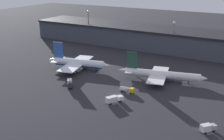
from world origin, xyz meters
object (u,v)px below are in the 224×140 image
object	(u,v)px
airplane_1	(161,75)
airplane_0	(78,63)
service_vehicle_3	(70,83)
service_vehicle_0	(127,89)
service_vehicle_2	(208,128)
service_vehicle_1	(114,99)

from	to	relation	value
airplane_1	airplane_0	bearing A→B (deg)	174.05
airplane_0	service_vehicle_3	size ratio (longest dim) A/B	6.73
service_vehicle_0	service_vehicle_2	xyz separation A→B (m)	(38.64, -16.05, 0.13)
airplane_0	airplane_1	xyz separation A→B (m)	(46.41, 5.88, -0.35)
airplane_1	service_vehicle_2	bearing A→B (deg)	-63.86
service_vehicle_2	service_vehicle_3	world-z (taller)	service_vehicle_3
service_vehicle_1	service_vehicle_3	xyz separation A→B (m)	(-26.13, 4.33, 0.28)
service_vehicle_1	service_vehicle_2	world-z (taller)	service_vehicle_1
airplane_1	service_vehicle_3	distance (m)	44.84
service_vehicle_3	service_vehicle_1	bearing A→B (deg)	42.33
service_vehicle_0	service_vehicle_3	distance (m)	27.18
service_vehicle_0	service_vehicle_2	bearing A→B (deg)	-28.54
airplane_0	airplane_1	distance (m)	46.78
airplane_1	service_vehicle_2	world-z (taller)	airplane_1
service_vehicle_2	service_vehicle_3	bearing A→B (deg)	122.18
airplane_1	service_vehicle_1	distance (m)	34.44
service_vehicle_1	service_vehicle_0	bearing A→B (deg)	29.64
service_vehicle_2	service_vehicle_3	distance (m)	65.21
service_vehicle_0	service_vehicle_1	size ratio (longest dim) A/B	0.87
service_vehicle_1	service_vehicle_3	world-z (taller)	service_vehicle_3
service_vehicle_0	service_vehicle_1	world-z (taller)	service_vehicle_1
airplane_0	service_vehicle_0	world-z (taller)	airplane_0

